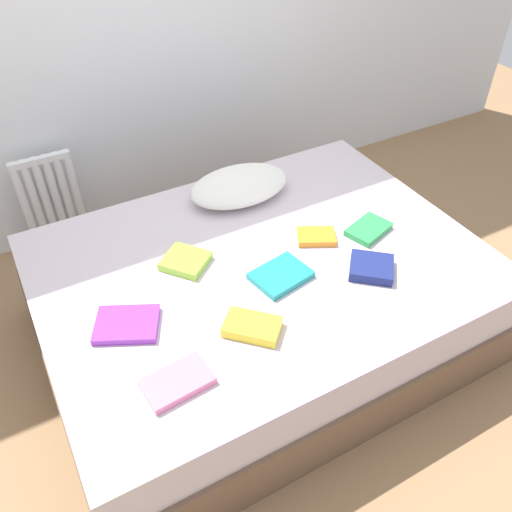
{
  "coord_description": "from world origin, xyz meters",
  "views": [
    {
      "loc": [
        -0.88,
        -1.55,
        2.05
      ],
      "look_at": [
        0.0,
        0.05,
        0.48
      ],
      "focal_mm": 36.71,
      "sensor_mm": 36.0,
      "label": 1
    }
  ],
  "objects_px": {
    "pillow": "(239,186)",
    "textbook_teal": "(281,275)",
    "bed": "(261,298)",
    "textbook_pink": "(177,382)",
    "radiator": "(50,196)",
    "textbook_orange": "(316,236)",
    "textbook_lime": "(186,261)",
    "textbook_navy": "(371,268)",
    "textbook_yellow": "(252,327)",
    "textbook_purple": "(127,324)",
    "textbook_green": "(368,229)"
  },
  "relations": [
    {
      "from": "pillow",
      "to": "textbook_teal",
      "type": "relative_size",
      "value": 2.22
    },
    {
      "from": "bed",
      "to": "textbook_teal",
      "type": "xyz_separation_m",
      "value": [
        0.01,
        -0.15,
        0.27
      ]
    },
    {
      "from": "textbook_pink",
      "to": "bed",
      "type": "bearing_deg",
      "value": 32.08
    },
    {
      "from": "radiator",
      "to": "textbook_orange",
      "type": "bearing_deg",
      "value": -49.83
    },
    {
      "from": "bed",
      "to": "textbook_lime",
      "type": "distance_m",
      "value": 0.43
    },
    {
      "from": "bed",
      "to": "pillow",
      "type": "xyz_separation_m",
      "value": [
        0.14,
        0.49,
        0.32
      ]
    },
    {
      "from": "textbook_pink",
      "to": "textbook_navy",
      "type": "bearing_deg",
      "value": 3.24
    },
    {
      "from": "bed",
      "to": "radiator",
      "type": "relative_size",
      "value": 3.96
    },
    {
      "from": "pillow",
      "to": "textbook_yellow",
      "type": "bearing_deg",
      "value": -114.4
    },
    {
      "from": "bed",
      "to": "textbook_purple",
      "type": "height_order",
      "value": "textbook_purple"
    },
    {
      "from": "radiator",
      "to": "textbook_orange",
      "type": "distance_m",
      "value": 1.57
    },
    {
      "from": "pillow",
      "to": "textbook_orange",
      "type": "distance_m",
      "value": 0.51
    },
    {
      "from": "textbook_yellow",
      "to": "bed",
      "type": "bearing_deg",
      "value": 100.37
    },
    {
      "from": "textbook_purple",
      "to": "textbook_orange",
      "type": "xyz_separation_m",
      "value": [
        0.96,
        0.11,
        0.0
      ]
    },
    {
      "from": "bed",
      "to": "textbook_yellow",
      "type": "height_order",
      "value": "textbook_yellow"
    },
    {
      "from": "textbook_teal",
      "to": "textbook_purple",
      "type": "relative_size",
      "value": 0.98
    },
    {
      "from": "bed",
      "to": "textbook_lime",
      "type": "height_order",
      "value": "textbook_lime"
    },
    {
      "from": "textbook_green",
      "to": "textbook_navy",
      "type": "bearing_deg",
      "value": -144.26
    },
    {
      "from": "bed",
      "to": "pillow",
      "type": "distance_m",
      "value": 0.6
    },
    {
      "from": "pillow",
      "to": "textbook_lime",
      "type": "bearing_deg",
      "value": -141.98
    },
    {
      "from": "textbook_pink",
      "to": "textbook_yellow",
      "type": "bearing_deg",
      "value": 9.79
    },
    {
      "from": "bed",
      "to": "textbook_lime",
      "type": "bearing_deg",
      "value": 156.99
    },
    {
      "from": "textbook_green",
      "to": "textbook_pink",
      "type": "distance_m",
      "value": 1.2
    },
    {
      "from": "textbook_lime",
      "to": "textbook_pink",
      "type": "distance_m",
      "value": 0.64
    },
    {
      "from": "textbook_teal",
      "to": "textbook_yellow",
      "type": "relative_size",
      "value": 1.1
    },
    {
      "from": "pillow",
      "to": "radiator",
      "type": "bearing_deg",
      "value": 140.29
    },
    {
      "from": "bed",
      "to": "textbook_green",
      "type": "relative_size",
      "value": 9.37
    },
    {
      "from": "textbook_lime",
      "to": "textbook_orange",
      "type": "bearing_deg",
      "value": 39.12
    },
    {
      "from": "pillow",
      "to": "textbook_teal",
      "type": "distance_m",
      "value": 0.65
    },
    {
      "from": "bed",
      "to": "textbook_green",
      "type": "bearing_deg",
      "value": -7.76
    },
    {
      "from": "pillow",
      "to": "textbook_teal",
      "type": "height_order",
      "value": "pillow"
    },
    {
      "from": "textbook_purple",
      "to": "textbook_yellow",
      "type": "height_order",
      "value": "textbook_yellow"
    },
    {
      "from": "bed",
      "to": "textbook_yellow",
      "type": "distance_m",
      "value": 0.51
    },
    {
      "from": "radiator",
      "to": "textbook_pink",
      "type": "height_order",
      "value": "radiator"
    },
    {
      "from": "textbook_pink",
      "to": "textbook_lime",
      "type": "bearing_deg",
      "value": 59.35
    },
    {
      "from": "bed",
      "to": "textbook_lime",
      "type": "xyz_separation_m",
      "value": [
        -0.31,
        0.13,
        0.27
      ]
    },
    {
      "from": "textbook_purple",
      "to": "textbook_pink",
      "type": "relative_size",
      "value": 1.02
    },
    {
      "from": "textbook_purple",
      "to": "textbook_orange",
      "type": "distance_m",
      "value": 0.96
    },
    {
      "from": "textbook_teal",
      "to": "textbook_yellow",
      "type": "height_order",
      "value": "textbook_yellow"
    },
    {
      "from": "pillow",
      "to": "textbook_orange",
      "type": "xyz_separation_m",
      "value": [
        0.15,
        -0.48,
        -0.05
      ]
    },
    {
      "from": "textbook_lime",
      "to": "radiator",
      "type": "bearing_deg",
      "value": 161.49
    },
    {
      "from": "textbook_teal",
      "to": "textbook_purple",
      "type": "distance_m",
      "value": 0.67
    },
    {
      "from": "textbook_orange",
      "to": "radiator",
      "type": "bearing_deg",
      "value": 157.67
    },
    {
      "from": "bed",
      "to": "textbook_pink",
      "type": "relative_size",
      "value": 8.36
    },
    {
      "from": "textbook_navy",
      "to": "textbook_teal",
      "type": "bearing_deg",
      "value": 107.64
    },
    {
      "from": "textbook_teal",
      "to": "textbook_orange",
      "type": "bearing_deg",
      "value": 17.8
    },
    {
      "from": "bed",
      "to": "textbook_purple",
      "type": "bearing_deg",
      "value": -171.38
    },
    {
      "from": "textbook_green",
      "to": "textbook_purple",
      "type": "bearing_deg",
      "value": 162.75
    },
    {
      "from": "bed",
      "to": "textbook_yellow",
      "type": "bearing_deg",
      "value": -124.02
    },
    {
      "from": "pillow",
      "to": "textbook_teal",
      "type": "bearing_deg",
      "value": -101.6
    }
  ]
}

